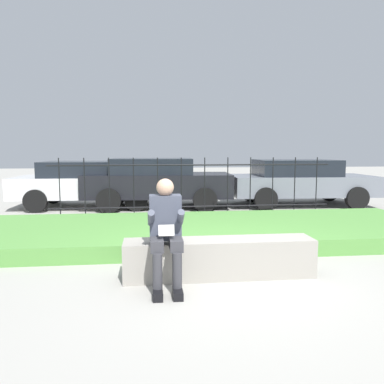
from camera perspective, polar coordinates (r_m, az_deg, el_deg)
ground_plane at (r=5.01m, az=5.87°, el=-12.61°), size 60.00×60.00×0.00m
stone_bench at (r=4.91m, az=4.18°, el=-10.28°), size 2.44×0.46×0.49m
person_seated_reader at (r=4.45m, az=-4.01°, el=-5.47°), size 0.42×0.73×1.29m
grass_berm at (r=7.01m, az=2.07°, el=-5.94°), size 8.67×2.90×0.26m
iron_fence at (r=8.84m, az=0.16°, el=0.79°), size 6.67×0.03×1.45m
car_parked_right at (r=11.48m, az=16.00°, el=1.64°), size 4.20×2.13×1.34m
car_parked_left at (r=11.09m, az=-15.24°, el=1.41°), size 4.25×2.02×1.31m
car_parked_center at (r=10.62m, az=-5.40°, el=1.64°), size 4.14×2.03×1.39m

